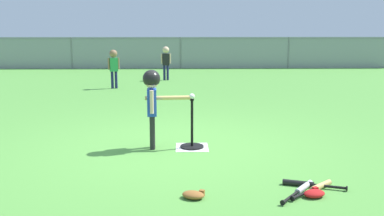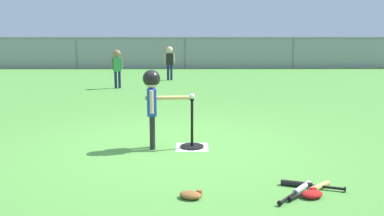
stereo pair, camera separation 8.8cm
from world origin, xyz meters
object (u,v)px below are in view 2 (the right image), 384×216
(baseball_on_tee, at_px, (192,96))
(spare_bat_wood, at_px, (315,188))
(spare_bat_black, at_px, (303,185))
(glove_by_plate, at_px, (191,195))
(glove_near_bats, at_px, (312,194))
(spare_bat_silver, at_px, (299,190))
(batting_tee, at_px, (192,140))
(batter_child, at_px, (153,93))
(fielder_deep_center, at_px, (117,64))
(fielder_near_right, at_px, (170,59))

(baseball_on_tee, distance_m, spare_bat_wood, 2.13)
(spare_bat_wood, xyz_separation_m, spare_bat_black, (-0.10, 0.10, 0.00))
(baseball_on_tee, height_order, spare_bat_black, baseball_on_tee)
(baseball_on_tee, distance_m, glove_by_plate, 1.89)
(spare_bat_wood, relative_size, glove_by_plate, 2.05)
(baseball_on_tee, distance_m, glove_near_bats, 2.21)
(baseball_on_tee, relative_size, spare_bat_silver, 0.13)
(batting_tee, distance_m, batter_child, 0.84)
(baseball_on_tee, xyz_separation_m, batter_child, (-0.52, -0.03, 0.05))
(batting_tee, height_order, baseball_on_tee, baseball_on_tee)
(batting_tee, distance_m, glove_by_plate, 1.77)
(spare_bat_silver, bearing_deg, batter_child, 134.85)
(baseball_on_tee, bearing_deg, batter_child, -176.67)
(batting_tee, height_order, fielder_deep_center, fielder_deep_center)
(batting_tee, xyz_separation_m, spare_bat_wood, (1.24, -1.59, -0.08))
(spare_bat_black, height_order, glove_by_plate, glove_by_plate)
(spare_bat_black, bearing_deg, spare_bat_wood, -47.04)
(spare_bat_black, xyz_separation_m, glove_by_plate, (-1.17, -0.28, 0.01))
(glove_by_plate, bearing_deg, spare_bat_black, 13.50)
(spare_bat_wood, distance_m, spare_bat_black, 0.14)
(spare_bat_black, relative_size, glove_by_plate, 2.42)
(glove_by_plate, bearing_deg, spare_bat_silver, 7.17)
(spare_bat_silver, xyz_separation_m, spare_bat_wood, (0.17, 0.04, -0.00))
(glove_by_plate, bearing_deg, glove_near_bats, 0.57)
(baseball_on_tee, bearing_deg, fielder_deep_center, 108.94)
(fielder_near_right, height_order, spare_bat_wood, fielder_near_right)
(spare_bat_black, xyz_separation_m, glove_near_bats, (0.02, -0.27, 0.01))
(batter_child, xyz_separation_m, fielder_deep_center, (-1.37, 5.55, -0.12))
(batting_tee, xyz_separation_m, glove_near_bats, (1.16, -1.76, -0.07))
(glove_near_bats, bearing_deg, fielder_deep_center, 112.79)
(glove_near_bats, bearing_deg, glove_by_plate, -179.43)
(spare_bat_wood, bearing_deg, batter_child, 138.51)
(batter_child, xyz_separation_m, glove_near_bats, (1.69, -1.73, -0.73))
(batter_child, distance_m, spare_bat_wood, 2.47)
(spare_bat_silver, relative_size, glove_by_plate, 2.13)
(batting_tee, height_order, fielder_near_right, fielder_near_right)
(batting_tee, xyz_separation_m, batter_child, (-0.52, -0.03, 0.65))
(glove_by_plate, bearing_deg, batting_tee, 89.32)
(spare_bat_wood, height_order, glove_by_plate, glove_by_plate)
(fielder_deep_center, relative_size, spare_bat_black, 1.58)
(fielder_deep_center, distance_m, spare_bat_black, 7.66)
(batting_tee, height_order, batter_child, batter_child)
(glove_near_bats, bearing_deg, baseball_on_tee, 123.53)
(baseball_on_tee, height_order, fielder_near_right, fielder_near_right)
(batting_tee, bearing_deg, spare_bat_wood, -52.06)
(spare_bat_silver, xyz_separation_m, glove_near_bats, (0.10, -0.13, 0.01))
(glove_by_plate, bearing_deg, fielder_deep_center, 104.41)
(fielder_deep_center, height_order, spare_bat_black, fielder_deep_center)
(fielder_deep_center, relative_size, glove_near_bats, 3.79)
(batter_child, distance_m, spare_bat_silver, 2.37)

